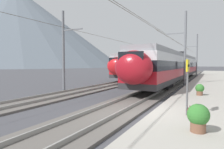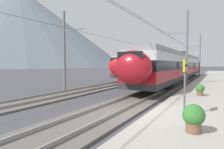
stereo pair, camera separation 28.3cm
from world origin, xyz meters
The scene contains 13 objects.
ground_plane centered at (0.00, 0.00, 0.00)m, with size 400.00×400.00×0.00m, color #424247.
track_near centered at (0.00, 1.49, 0.07)m, with size 120.00×3.00×0.28m.
track_far centered at (0.00, 7.29, 0.07)m, with size 120.00×3.00×0.28m.
train_near_platform centered at (19.37, 1.49, 2.23)m, with size 33.86×2.84×4.27m.
train_far_track centered at (28.99, 7.29, 2.23)m, with size 34.10×3.03×4.27m.
catenary_mast_mid centered at (13.78, -0.25, 4.26)m, with size 45.24×2.17×8.22m.
catenary_mast_east centered at (31.10, -0.24, 4.21)m, with size 45.24×2.17×8.12m.
catenary_mast_far_side centered at (5.33, 9.16, 3.89)m, with size 45.24×2.33×7.42m.
platform_sign centered at (0.02, -2.17, 2.06)m, with size 0.70×0.08×2.34m.
handbag_near_sign centered at (0.07, -2.28, 0.50)m, with size 0.32×0.18×0.41m.
potted_plant_platform_edge centered at (-1.96, -2.73, 0.86)m, with size 0.69×0.69×0.90m.
potted_plant_by_shelter centered at (5.88, -2.34, 0.80)m, with size 0.58×0.58×0.79m.
mountain_right_ridge centered at (108.32, 159.26, 36.59)m, with size 197.11×197.11×73.17m, color slate.
Camera 2 is at (-8.39, -3.35, 2.51)m, focal length 30.80 mm.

